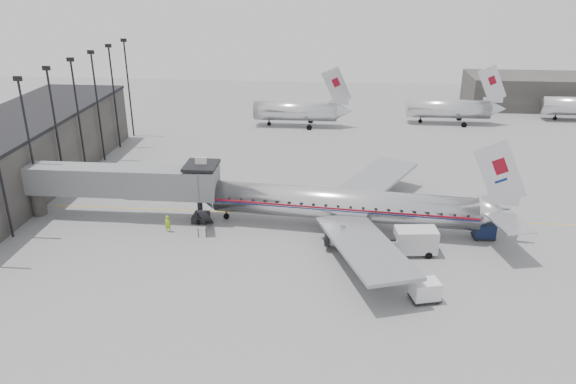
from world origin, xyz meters
name	(u,v)px	position (x,y,z in m)	size (l,w,h in m)	color
ground	(283,239)	(0.00, 0.00, 0.00)	(160.00, 160.00, 0.00)	slate
terminal	(9,160)	(-34.00, 10.00, 4.00)	(12.00, 46.00, 8.00)	#363331
hangar	(547,91)	(45.00, 60.00, 3.00)	(30.00, 12.00, 6.00)	#363331
apron_line	(315,215)	(3.00, 6.00, 0.01)	(0.15, 60.00, 0.01)	gold
jet_bridge	(131,182)	(-16.66, 3.67, 4.18)	(21.00, 6.20, 7.10)	#5D5F62
floodlight_masts	(67,119)	(-27.50, 13.00, 8.36)	(0.90, 42.25, 15.25)	black
distant_aircraft_near	(297,110)	(-1.79, 42.00, 2.73)	(16.39, 3.20, 10.26)	silver
distant_aircraft_mid	(449,108)	(24.21, 46.00, 2.73)	(16.39, 3.20, 10.26)	silver
airliner	(350,205)	(6.67, 2.94, 2.70)	(33.96, 31.34, 10.74)	silver
service_van	(408,241)	(12.22, -2.01, 1.37)	(5.74, 2.73, 2.61)	#B8B9BB
baggage_cart_navy	(484,230)	(20.27, 2.00, 0.90)	(2.22, 1.73, 1.70)	black
baggage_cart_white	(425,290)	(12.81, -10.00, 0.96)	(2.68, 2.30, 1.81)	silver
ramp_worker	(168,224)	(-12.00, 0.54, 0.90)	(0.66, 0.43, 1.81)	#93C917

